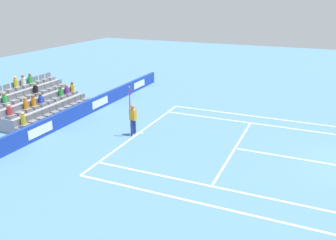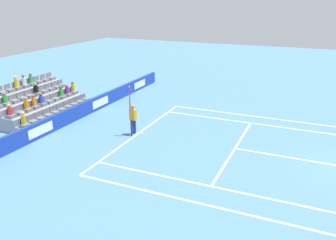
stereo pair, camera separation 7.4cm
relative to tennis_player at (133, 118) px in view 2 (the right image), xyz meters
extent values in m
cube|color=white|center=(-0.47, 0.14, -0.99)|extent=(10.97, 0.10, 0.01)
cube|color=white|center=(-0.47, 5.63, -0.99)|extent=(8.23, 0.10, 0.01)
cube|color=white|center=(-0.47, 8.83, -0.99)|extent=(0.10, 6.40, 0.01)
cube|color=white|center=(3.64, 6.08, -0.99)|extent=(0.10, 11.89, 0.01)
cube|color=white|center=(-4.59, 6.08, -0.99)|extent=(0.10, 11.89, 0.01)
cube|color=white|center=(5.01, 6.08, -0.99)|extent=(0.10, 11.89, 0.01)
cube|color=white|center=(-5.96, 6.08, -0.99)|extent=(0.10, 11.89, 0.01)
cube|color=white|center=(-0.47, 0.24, -0.99)|extent=(0.10, 0.20, 0.01)
cube|color=#193899|center=(-0.47, -4.50, -0.53)|extent=(22.88, 0.20, 0.93)
cube|color=white|center=(-9.05, -4.39, -0.53)|extent=(1.83, 0.01, 0.52)
cube|color=white|center=(-3.33, -4.39, -0.53)|extent=(1.83, 0.01, 0.52)
cube|color=white|center=(2.39, -4.39, -0.53)|extent=(1.83, 0.01, 0.52)
cylinder|color=navy|center=(-0.13, 0.02, -0.54)|extent=(0.16, 0.16, 0.90)
cylinder|color=navy|center=(0.11, -0.02, -0.54)|extent=(0.16, 0.16, 0.90)
cube|color=white|center=(-0.13, 0.02, -0.95)|extent=(0.15, 0.27, 0.08)
cube|color=white|center=(0.11, -0.02, -0.95)|extent=(0.15, 0.27, 0.08)
cube|color=orange|center=(-0.01, 0.00, 0.21)|extent=(0.27, 0.39, 0.60)
sphere|color=#9E7251|center=(-0.01, 0.00, 0.67)|extent=(0.24, 0.24, 0.24)
cylinder|color=#9E7251|center=(0.21, -0.03, 0.82)|extent=(0.09, 0.09, 0.62)
cylinder|color=#9E7251|center=(-0.22, 0.08, 0.23)|extent=(0.09, 0.09, 0.56)
cylinder|color=black|center=(0.21, -0.03, 1.27)|extent=(0.04, 0.04, 0.28)
torus|color=red|center=(0.21, -0.03, 1.55)|extent=(0.07, 0.31, 0.31)
sphere|color=#D1E533|center=(0.21, -0.03, 1.83)|extent=(0.07, 0.07, 0.07)
cube|color=gray|center=(-0.47, -5.58, -0.78)|extent=(6.20, 0.95, 0.42)
cube|color=slate|center=(-3.26, -5.58, -0.47)|extent=(0.48, 0.44, 0.20)
cube|color=slate|center=(-3.26, -5.78, -0.22)|extent=(0.48, 0.04, 0.30)
cube|color=slate|center=(-2.64, -5.58, -0.47)|extent=(0.48, 0.44, 0.20)
cube|color=slate|center=(-2.64, -5.78, -0.22)|extent=(0.48, 0.04, 0.30)
cube|color=slate|center=(-2.02, -5.58, -0.47)|extent=(0.48, 0.44, 0.20)
cube|color=slate|center=(-2.02, -5.78, -0.22)|extent=(0.48, 0.04, 0.30)
cube|color=slate|center=(-1.40, -5.58, -0.47)|extent=(0.48, 0.44, 0.20)
cube|color=slate|center=(-1.40, -5.78, -0.22)|extent=(0.48, 0.04, 0.30)
cube|color=slate|center=(-0.78, -5.58, -0.47)|extent=(0.48, 0.44, 0.20)
cube|color=slate|center=(-0.78, -5.78, -0.22)|extent=(0.48, 0.04, 0.30)
cube|color=slate|center=(-0.16, -5.58, -0.47)|extent=(0.48, 0.44, 0.20)
cube|color=slate|center=(-0.16, -5.78, -0.22)|extent=(0.48, 0.04, 0.30)
cube|color=slate|center=(0.46, -5.58, -0.47)|extent=(0.48, 0.44, 0.20)
cube|color=slate|center=(0.46, -5.78, -0.22)|extent=(0.48, 0.04, 0.30)
cube|color=slate|center=(1.08, -5.58, -0.47)|extent=(0.48, 0.44, 0.20)
cube|color=slate|center=(1.08, -5.78, -0.22)|extent=(0.48, 0.04, 0.30)
cube|color=slate|center=(1.70, -5.58, -0.47)|extent=(0.48, 0.44, 0.20)
cube|color=slate|center=(1.70, -5.78, -0.22)|extent=(0.48, 0.04, 0.30)
cube|color=slate|center=(2.32, -5.58, -0.47)|extent=(0.48, 0.44, 0.20)
cube|color=slate|center=(2.32, -5.78, -0.22)|extent=(0.48, 0.04, 0.30)
cube|color=gray|center=(-0.47, -6.53, -0.57)|extent=(6.20, 0.95, 0.84)
cube|color=slate|center=(-3.26, -6.53, -0.05)|extent=(0.48, 0.44, 0.20)
cube|color=slate|center=(-3.26, -6.73, 0.20)|extent=(0.48, 0.04, 0.30)
cube|color=slate|center=(-2.64, -6.53, -0.05)|extent=(0.48, 0.44, 0.20)
cube|color=slate|center=(-2.64, -6.73, 0.20)|extent=(0.48, 0.04, 0.30)
cube|color=slate|center=(-2.02, -6.53, -0.05)|extent=(0.48, 0.44, 0.20)
cube|color=slate|center=(-2.02, -6.73, 0.20)|extent=(0.48, 0.04, 0.30)
cube|color=slate|center=(-1.40, -6.53, -0.05)|extent=(0.48, 0.44, 0.20)
cube|color=slate|center=(-1.40, -6.73, 0.20)|extent=(0.48, 0.04, 0.30)
cube|color=slate|center=(-0.78, -6.53, -0.05)|extent=(0.48, 0.44, 0.20)
cube|color=slate|center=(-0.78, -6.73, 0.20)|extent=(0.48, 0.04, 0.30)
cube|color=slate|center=(-0.16, -6.53, -0.05)|extent=(0.48, 0.44, 0.20)
cube|color=slate|center=(-0.16, -6.73, 0.20)|extent=(0.48, 0.04, 0.30)
cube|color=slate|center=(0.46, -6.53, -0.05)|extent=(0.48, 0.44, 0.20)
cube|color=slate|center=(0.46, -6.73, 0.20)|extent=(0.48, 0.04, 0.30)
cube|color=slate|center=(1.08, -6.53, -0.05)|extent=(0.48, 0.44, 0.20)
cube|color=slate|center=(1.08, -6.73, 0.20)|extent=(0.48, 0.04, 0.30)
cube|color=slate|center=(1.70, -6.53, -0.05)|extent=(0.48, 0.44, 0.20)
cube|color=slate|center=(1.70, -6.73, 0.20)|extent=(0.48, 0.04, 0.30)
cube|color=slate|center=(2.32, -6.53, -0.05)|extent=(0.48, 0.44, 0.20)
cube|color=slate|center=(2.32, -6.73, 0.20)|extent=(0.48, 0.04, 0.30)
cube|color=gray|center=(-0.47, -7.48, -0.36)|extent=(6.20, 0.95, 1.26)
cube|color=slate|center=(-3.26, -7.48, 0.37)|extent=(0.48, 0.44, 0.20)
cube|color=slate|center=(-3.26, -7.68, 0.62)|extent=(0.48, 0.04, 0.30)
cube|color=slate|center=(-2.64, -7.48, 0.37)|extent=(0.48, 0.44, 0.20)
cube|color=slate|center=(-2.64, -7.68, 0.62)|extent=(0.48, 0.04, 0.30)
cube|color=slate|center=(-2.02, -7.48, 0.37)|extent=(0.48, 0.44, 0.20)
cube|color=slate|center=(-2.02, -7.68, 0.62)|extent=(0.48, 0.04, 0.30)
cube|color=slate|center=(-1.40, -7.48, 0.37)|extent=(0.48, 0.44, 0.20)
cube|color=slate|center=(-1.40, -7.68, 0.62)|extent=(0.48, 0.04, 0.30)
cube|color=slate|center=(-0.78, -7.48, 0.37)|extent=(0.48, 0.44, 0.20)
cube|color=slate|center=(-0.78, -7.68, 0.62)|extent=(0.48, 0.04, 0.30)
cube|color=slate|center=(-0.16, -7.48, 0.37)|extent=(0.48, 0.44, 0.20)
cube|color=slate|center=(-0.16, -7.68, 0.62)|extent=(0.48, 0.04, 0.30)
cube|color=slate|center=(0.46, -7.48, 0.37)|extent=(0.48, 0.44, 0.20)
cube|color=slate|center=(0.46, -7.68, 0.62)|extent=(0.48, 0.04, 0.30)
cube|color=slate|center=(1.08, -7.48, 0.37)|extent=(0.48, 0.44, 0.20)
cube|color=slate|center=(1.08, -7.68, 0.62)|extent=(0.48, 0.04, 0.30)
cube|color=slate|center=(1.70, -7.48, 0.37)|extent=(0.48, 0.44, 0.20)
cube|color=slate|center=(1.70, -7.68, 0.62)|extent=(0.48, 0.04, 0.30)
cube|color=gray|center=(-0.47, -8.43, -0.15)|extent=(6.20, 0.95, 1.68)
cube|color=slate|center=(-3.26, -8.43, 0.79)|extent=(0.48, 0.44, 0.20)
cube|color=slate|center=(-3.26, -8.63, 1.04)|extent=(0.48, 0.04, 0.30)
cube|color=slate|center=(-2.64, -8.43, 0.79)|extent=(0.48, 0.44, 0.20)
cube|color=slate|center=(-2.64, -8.63, 1.04)|extent=(0.48, 0.04, 0.30)
cube|color=slate|center=(-2.02, -8.43, 0.79)|extent=(0.48, 0.44, 0.20)
cube|color=slate|center=(-2.02, -8.63, 1.04)|extent=(0.48, 0.04, 0.30)
cube|color=slate|center=(-1.40, -8.43, 0.79)|extent=(0.48, 0.44, 0.20)
cube|color=slate|center=(-1.40, -8.63, 1.04)|extent=(0.48, 0.04, 0.30)
cube|color=slate|center=(-0.78, -8.43, 0.79)|extent=(0.48, 0.44, 0.20)
cube|color=slate|center=(-0.78, -8.63, 1.04)|extent=(0.48, 0.04, 0.30)
cube|color=slate|center=(-0.16, -8.43, 0.79)|extent=(0.48, 0.44, 0.20)
cube|color=slate|center=(-0.16, -8.63, 1.04)|extent=(0.48, 0.04, 0.30)
cube|color=slate|center=(0.46, -8.43, 0.79)|extent=(0.48, 0.44, 0.20)
cube|color=slate|center=(0.46, -8.63, 1.04)|extent=(0.48, 0.04, 0.30)
cube|color=slate|center=(1.08, -8.43, 0.79)|extent=(0.48, 0.44, 0.20)
cylinder|color=yellow|center=(2.32, -5.63, -0.11)|extent=(0.28, 0.28, 0.52)
sphere|color=#D3A884|center=(2.32, -5.63, 0.25)|extent=(0.20, 0.20, 0.20)
cylinder|color=black|center=(-0.78, -7.53, 0.69)|extent=(0.28, 0.28, 0.44)
sphere|color=#9E7251|center=(-0.78, -7.53, 1.00)|extent=(0.20, 0.20, 0.20)
cylinder|color=blue|center=(-0.16, -6.58, 0.27)|extent=(0.28, 0.28, 0.45)
sphere|color=brown|center=(-0.16, -6.58, 0.60)|extent=(0.20, 0.20, 0.20)
cylinder|color=green|center=(1.70, -7.53, 0.69)|extent=(0.28, 0.28, 0.44)
sphere|color=#9E7251|center=(1.70, -7.53, 1.00)|extent=(0.20, 0.20, 0.20)
cylinder|color=green|center=(-1.40, -8.48, 1.11)|extent=(0.28, 0.28, 0.45)
sphere|color=brown|center=(-1.40, -8.48, 1.43)|extent=(0.20, 0.20, 0.20)
cylinder|color=orange|center=(0.46, -6.58, 0.29)|extent=(0.28, 0.28, 0.49)
sphere|color=brown|center=(0.46, -6.58, 0.64)|extent=(0.20, 0.20, 0.20)
cylinder|color=yellow|center=(-3.26, -6.58, 0.29)|extent=(0.28, 0.28, 0.49)
sphere|color=brown|center=(-3.26, -6.58, 0.64)|extent=(0.20, 0.20, 0.20)
cylinder|color=red|center=(2.32, -6.58, 0.27)|extent=(0.28, 0.28, 0.44)
sphere|color=#D3A884|center=(2.32, -6.58, 0.59)|extent=(0.20, 0.20, 0.20)
cylinder|color=purple|center=(-2.64, -6.58, 0.27)|extent=(0.28, 0.28, 0.44)
sphere|color=#9E7251|center=(-2.64, -6.58, 0.59)|extent=(0.20, 0.20, 0.20)
cylinder|color=green|center=(-2.02, -6.58, 0.28)|extent=(0.28, 0.28, 0.47)
sphere|color=brown|center=(-2.02, -6.58, 0.62)|extent=(0.20, 0.20, 0.20)
cylinder|color=white|center=(-0.78, -8.48, 1.12)|extent=(0.28, 0.28, 0.47)
sphere|color=brown|center=(-0.78, -8.48, 1.46)|extent=(0.20, 0.20, 0.20)
cylinder|color=yellow|center=(-0.16, -8.48, 1.15)|extent=(0.28, 0.28, 0.52)
sphere|color=#D3A884|center=(-0.16, -8.48, 1.50)|extent=(0.20, 0.20, 0.20)
cylinder|color=orange|center=(1.08, -6.58, 0.30)|extent=(0.28, 0.28, 0.51)
sphere|color=#9E7251|center=(1.08, -6.58, 0.65)|extent=(0.20, 0.20, 0.20)
camera|label=1|loc=(15.87, 8.97, 6.34)|focal=37.43mm
camera|label=2|loc=(15.84, 9.04, 6.34)|focal=37.43mm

